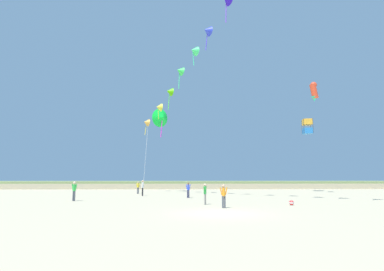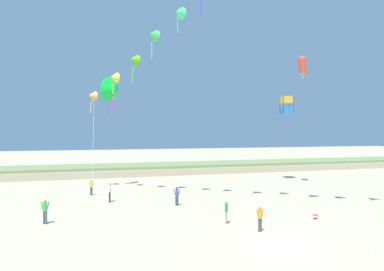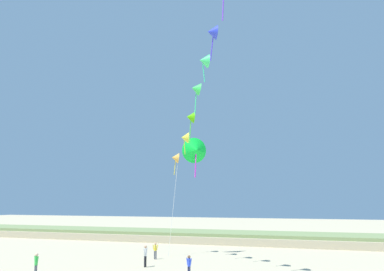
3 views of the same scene
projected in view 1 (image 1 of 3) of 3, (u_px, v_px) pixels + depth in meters
name	position (u px, v px, depth m)	size (l,w,h in m)	color
ground_plane	(221.00, 213.00, 17.52)	(240.00, 240.00, 0.00)	#C1B28E
dune_ridge	(194.00, 185.00, 56.46)	(120.00, 9.63, 1.32)	tan
person_near_left	(143.00, 187.00, 33.65)	(0.24, 0.61, 1.75)	black
person_near_right	(205.00, 192.00, 23.12)	(0.32, 0.54, 1.61)	gray
person_mid_center	(224.00, 194.00, 20.58)	(0.56, 0.22, 1.61)	#474C56
person_far_left	(188.00, 189.00, 30.52)	(0.52, 0.31, 1.56)	#282D4C
person_far_right	(74.00, 190.00, 26.57)	(0.58, 0.33, 1.71)	#474C56
person_far_center	(138.00, 187.00, 38.01)	(0.52, 0.27, 1.53)	#474C56
kite_banner_string	(208.00, 27.00, 32.18)	(16.97, 25.97, 26.87)	gold
large_kite_low_lead	(314.00, 91.00, 39.48)	(1.30, 1.05, 2.63)	#EA4425
large_kite_mid_trail	(162.00, 118.00, 43.48)	(2.76, 2.50, 4.22)	#0FDD38
large_kite_high_solo	(307.00, 127.00, 43.65)	(1.48, 1.48, 2.17)	#2775C3
beach_ball	(291.00, 203.00, 22.58)	(0.36, 0.36, 0.36)	red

